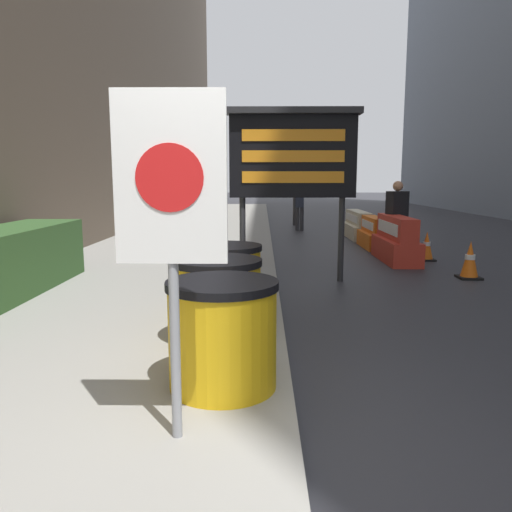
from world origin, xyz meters
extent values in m
plane|color=#2D2D33|center=(0.00, 0.00, 0.00)|extent=(120.00, 120.00, 0.00)
cylinder|color=yellow|center=(-0.52, 0.79, 0.54)|extent=(0.79, 0.79, 0.75)
cylinder|color=black|center=(-0.52, 0.79, 0.95)|extent=(0.83, 0.83, 0.06)
cylinder|color=yellow|center=(-0.64, 1.78, 0.54)|extent=(0.79, 0.79, 0.75)
cylinder|color=black|center=(-0.64, 1.78, 0.95)|extent=(0.83, 0.83, 0.06)
cylinder|color=yellow|center=(-0.64, 2.76, 0.54)|extent=(0.79, 0.79, 0.75)
cylinder|color=black|center=(-0.64, 2.76, 0.95)|extent=(0.83, 0.83, 0.06)
cylinder|color=gray|center=(-0.74, 0.06, 0.94)|extent=(0.06, 0.06, 1.54)
cube|color=white|center=(-0.74, 0.04, 1.71)|extent=(0.63, 0.04, 0.96)
cylinder|color=red|center=(-0.74, 0.02, 1.71)|extent=(0.38, 0.01, 0.38)
cylinder|color=#28282B|center=(-0.56, 5.53, 0.70)|extent=(0.10, 0.10, 1.40)
cylinder|color=#28282B|center=(1.09, 5.53, 0.70)|extent=(0.10, 0.10, 1.40)
cube|color=black|center=(0.26, 5.53, 2.06)|extent=(2.06, 0.24, 1.32)
cube|color=#28282B|center=(0.26, 5.46, 2.78)|extent=(2.18, 0.34, 0.10)
cube|color=orange|center=(0.26, 5.40, 2.40)|extent=(1.65, 0.02, 0.19)
cube|color=orange|center=(0.26, 5.40, 2.06)|extent=(1.65, 0.02, 0.19)
cube|color=orange|center=(0.26, 5.40, 1.73)|extent=(1.65, 0.02, 0.19)
cube|color=red|center=(2.56, 7.61, 0.24)|extent=(0.60, 1.94, 0.47)
cube|color=red|center=(2.56, 7.61, 0.71)|extent=(0.36, 1.94, 0.47)
cube|color=white|center=(2.37, 7.61, 0.71)|extent=(0.02, 1.55, 0.24)
cube|color=orange|center=(2.56, 9.65, 0.19)|extent=(0.57, 1.60, 0.38)
cube|color=orange|center=(2.56, 9.65, 0.58)|extent=(0.34, 1.60, 0.38)
cube|color=white|center=(2.38, 9.65, 0.58)|extent=(0.02, 1.28, 0.19)
cube|color=beige|center=(2.56, 11.81, 0.19)|extent=(0.61, 2.17, 0.39)
cube|color=beige|center=(2.56, 11.81, 0.58)|extent=(0.37, 2.17, 0.39)
cube|color=white|center=(2.37, 11.81, 0.58)|extent=(0.02, 1.73, 0.19)
cube|color=black|center=(3.35, 5.76, 0.02)|extent=(0.37, 0.37, 0.04)
cone|color=orange|center=(3.35, 5.76, 0.35)|extent=(0.29, 0.29, 0.61)
cylinder|color=white|center=(3.35, 5.76, 0.38)|extent=(0.17, 0.17, 0.09)
cube|color=black|center=(3.23, 7.69, 0.02)|extent=(0.34, 0.34, 0.04)
cone|color=orange|center=(3.23, 7.69, 0.33)|extent=(0.28, 0.28, 0.57)
cylinder|color=white|center=(3.23, 7.69, 0.36)|extent=(0.16, 0.16, 0.08)
cube|color=black|center=(2.71, 13.64, 0.02)|extent=(0.39, 0.39, 0.04)
cone|color=orange|center=(2.71, 13.64, 0.37)|extent=(0.31, 0.31, 0.66)
cylinder|color=white|center=(2.71, 13.64, 0.40)|extent=(0.18, 0.18, 0.09)
cylinder|color=#2D2D30|center=(0.96, 15.72, 2.01)|extent=(0.12, 0.12, 4.02)
cube|color=#23281E|center=(0.96, 15.56, 3.60)|extent=(0.28, 0.28, 0.84)
sphere|color=#360605|center=(0.96, 15.41, 3.88)|extent=(0.15, 0.15, 0.15)
sphere|color=gold|center=(0.96, 15.41, 3.60)|extent=(0.15, 0.15, 0.15)
sphere|color=black|center=(0.96, 15.41, 3.32)|extent=(0.15, 0.15, 0.15)
cylinder|color=#333338|center=(2.64, 8.22, 0.40)|extent=(0.13, 0.13, 0.80)
cylinder|color=#333338|center=(2.79, 8.22, 0.40)|extent=(0.13, 0.13, 0.80)
cube|color=black|center=(2.72, 8.22, 1.12)|extent=(0.51, 0.43, 0.64)
sphere|color=tan|center=(2.72, 8.22, 1.55)|extent=(0.22, 0.22, 0.22)
cylinder|color=#333338|center=(0.94, 13.84, 0.39)|extent=(0.13, 0.13, 0.77)
cylinder|color=#333338|center=(1.08, 13.84, 0.39)|extent=(0.13, 0.13, 0.77)
cube|color=#232838|center=(1.01, 13.84, 1.08)|extent=(0.30, 0.45, 0.61)
sphere|color=tan|center=(1.01, 13.84, 1.49)|extent=(0.21, 0.21, 0.21)
camera|label=1|loc=(-0.23, -2.74, 1.71)|focal=35.00mm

